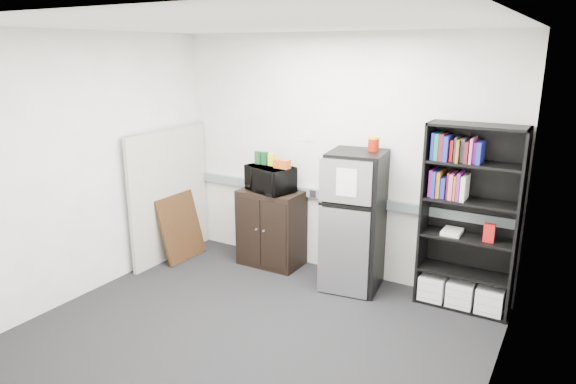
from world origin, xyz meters
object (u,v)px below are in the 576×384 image
object	(u,v)px
bookshelf	(469,221)
refrigerator	(355,221)
cubicle_partition	(170,194)
microwave	(270,179)
cabinet	(271,228)

from	to	relation	value
bookshelf	refrigerator	xyz separation A→B (m)	(-1.13, -0.14, -0.16)
refrigerator	bookshelf	bearing A→B (deg)	-0.63
cubicle_partition	refrigerator	distance (m)	2.32
cubicle_partition	microwave	size ratio (longest dim) A/B	3.00
refrigerator	microwave	bearing A→B (deg)	168.76
bookshelf	microwave	xyz separation A→B (m)	(-2.23, -0.08, 0.15)
cubicle_partition	cabinet	size ratio (longest dim) A/B	1.77
cubicle_partition	cabinet	distance (m)	1.32
refrigerator	cabinet	bearing A→B (deg)	167.93
cubicle_partition	cabinet	xyz separation A→B (m)	(1.20, 0.42, -0.35)
cabinet	cubicle_partition	bearing A→B (deg)	-160.62
bookshelf	microwave	bearing A→B (deg)	-177.94
bookshelf	microwave	distance (m)	2.24
bookshelf	cabinet	bearing A→B (deg)	-178.35
cabinet	microwave	bearing A→B (deg)	-90.00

